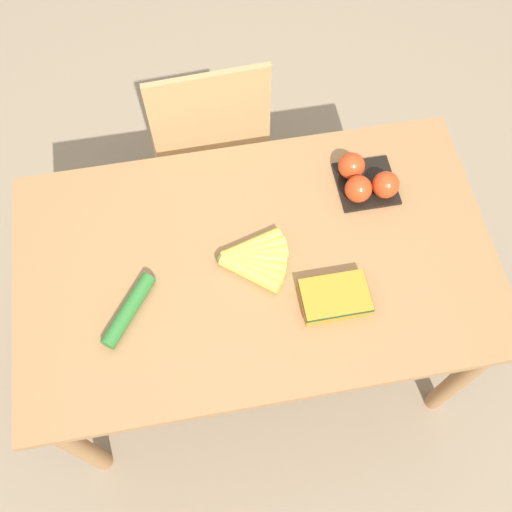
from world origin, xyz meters
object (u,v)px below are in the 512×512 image
Objects in this scene: chair at (210,145)px; banana_bunch at (252,259)px; cucumber_near at (129,310)px; carrot_bag at (335,297)px; tomato_pack at (365,180)px.

chair reaches higher than banana_bunch.
chair is 0.84m from cucumber_near.
chair reaches higher than carrot_bag.
banana_bunch is 1.09× the size of carrot_bag.
tomato_pack is (0.42, -0.44, 0.31)m from chair.
tomato_pack is 0.95× the size of carrot_bag.
tomato_pack is 0.87× the size of cucumber_near.
chair reaches higher than cucumber_near.
banana_bunch is 0.37m from cucumber_near.
carrot_bag is at bearing -6.25° from cucumber_near.
chair is at bearing 107.89° from carrot_bag.
tomato_pack reaches higher than carrot_bag.
chair is 4.90× the size of banana_bunch.
tomato_pack is at bearing 63.29° from carrot_bag.
chair is 4.90× the size of cucumber_near.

